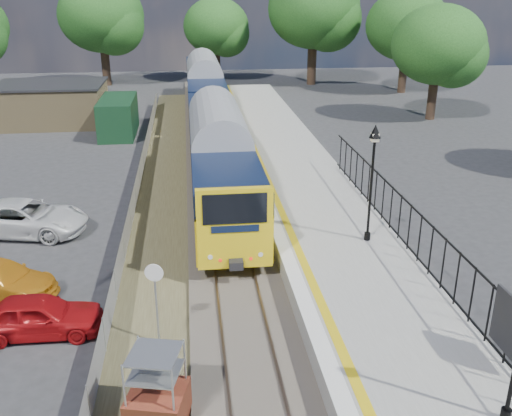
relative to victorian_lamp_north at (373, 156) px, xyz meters
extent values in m
plane|color=#2D2D30|center=(-5.30, -6.00, -4.30)|extent=(120.00, 120.00, 0.00)
cube|color=#473F38|center=(-5.30, 4.00, -4.20)|extent=(3.40, 80.00, 0.20)
cube|color=#4C472D|center=(-8.20, 2.00, -4.27)|extent=(2.60, 70.00, 0.06)
cube|color=brown|center=(-6.02, 4.00, -4.08)|extent=(0.07, 80.00, 0.14)
cube|color=brown|center=(-4.58, 4.00, -4.08)|extent=(0.07, 80.00, 0.14)
cube|color=gray|center=(-1.10, 2.00, -3.85)|extent=(5.00, 70.00, 0.90)
cube|color=silver|center=(-3.35, 2.00, -3.39)|extent=(0.50, 70.00, 0.01)
cube|color=gold|center=(-2.85, 2.00, -3.39)|extent=(0.30, 70.00, 0.01)
cylinder|color=black|center=(0.20, -10.00, -3.25)|extent=(0.24, 0.24, 0.30)
cylinder|color=black|center=(0.00, 0.00, -3.25)|extent=(0.24, 0.24, 0.30)
cylinder|color=black|center=(0.00, 0.00, -1.40)|extent=(0.10, 0.10, 3.70)
cube|color=black|center=(0.00, 0.00, 0.55)|extent=(0.08, 0.08, 0.30)
cube|color=beige|center=(0.00, 0.00, 0.72)|extent=(0.26, 0.26, 0.30)
cone|color=black|center=(0.00, 0.00, 0.95)|extent=(0.44, 0.44, 0.50)
cube|color=black|center=(1.25, -3.50, -1.65)|extent=(0.05, 26.00, 0.05)
cube|color=black|center=(1.20, -8.00, -2.20)|extent=(0.08, 1.40, 1.60)
cube|color=#917C52|center=(-17.30, 26.00, -2.80)|extent=(8.00, 6.00, 3.00)
cube|color=black|center=(-17.30, 26.00, -1.25)|extent=(8.20, 6.20, 0.15)
cube|color=#123319|center=(-11.80, 22.00, -3.00)|extent=(2.40, 6.00, 2.60)
cylinder|color=#332319|center=(-15.30, 44.00, -2.37)|extent=(0.88, 0.88, 3.85)
ellipsoid|color=#1C4A18|center=(-15.30, 44.00, 2.85)|extent=(8.80, 8.80, 7.48)
cylinder|color=#332319|center=(-3.30, 46.00, -2.72)|extent=(0.72, 0.72, 3.15)
ellipsoid|color=#1C4A18|center=(-3.30, 46.00, 1.55)|extent=(7.20, 7.20, 6.12)
cylinder|color=#332319|center=(6.70, 42.00, -2.20)|extent=(0.96, 0.96, 4.20)
ellipsoid|color=#1C4A18|center=(6.70, 42.00, 3.50)|extent=(9.60, 9.60, 8.16)
cylinder|color=#332319|center=(14.70, 36.00, -2.55)|extent=(0.80, 0.80, 3.50)
ellipsoid|color=#1C4A18|center=(14.70, 36.00, 2.20)|extent=(8.00, 8.00, 6.80)
cylinder|color=#332319|center=(12.70, 24.00, -2.72)|extent=(0.72, 0.72, 3.15)
ellipsoid|color=#1C4A18|center=(12.70, 24.00, 1.55)|extent=(7.20, 7.20, 6.12)
cube|color=gold|center=(-5.30, 8.71, -2.61)|extent=(2.80, 20.00, 1.90)
cube|color=#0D1832|center=(-5.30, 8.71, -1.31)|extent=(2.82, 20.00, 0.90)
cube|color=black|center=(-5.30, 8.71, -1.31)|extent=(2.82, 18.00, 0.70)
cube|color=black|center=(-5.30, 8.71, -3.79)|extent=(2.00, 18.00, 0.45)
cube|color=gold|center=(-5.30, 29.31, -2.61)|extent=(2.80, 20.00, 1.90)
cube|color=#0D1832|center=(-5.30, 29.31, -1.31)|extent=(2.82, 20.00, 0.90)
cube|color=black|center=(-5.30, 29.31, -1.31)|extent=(2.82, 18.00, 0.70)
cube|color=black|center=(-5.30, 29.31, -3.79)|extent=(2.00, 18.00, 0.45)
cube|color=black|center=(-5.30, -1.50, -1.26)|extent=(2.24, 0.04, 1.10)
cube|color=brown|center=(-7.80, -8.26, -3.77)|extent=(1.65, 1.65, 1.05)
cylinder|color=#999EA3|center=(-7.93, -4.76, -3.06)|extent=(0.06, 0.06, 2.48)
cylinder|color=silver|center=(-7.93, -4.81, -1.81)|extent=(0.55, 0.15, 0.56)
imported|color=#AA0F12|center=(-11.65, -3.76, -3.64)|extent=(3.92, 1.65, 1.32)
imported|color=#C47B17|center=(-13.58, -1.03, -3.69)|extent=(4.52, 3.18, 1.21)
imported|color=silver|center=(-14.03, 4.31, -3.56)|extent=(5.73, 3.49, 1.48)
camera|label=1|loc=(-6.74, -19.67, 5.97)|focal=40.00mm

